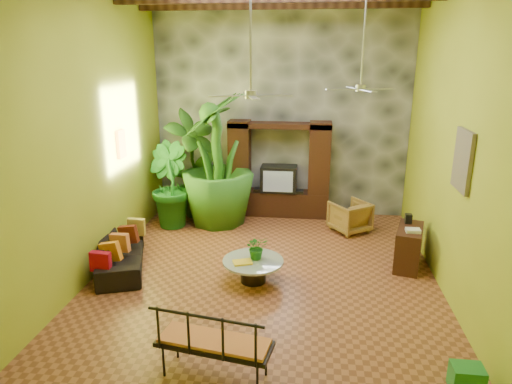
# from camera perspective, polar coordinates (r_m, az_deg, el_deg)

# --- Properties ---
(ground) EXTENTS (7.00, 7.00, 0.00)m
(ground) POSITION_cam_1_polar(r_m,az_deg,el_deg) (8.38, 1.16, -10.02)
(ground) COLOR brown
(ground) RESTS_ON ground
(back_wall) EXTENTS (6.00, 0.02, 5.00)m
(back_wall) POSITION_cam_1_polar(r_m,az_deg,el_deg) (11.04, 3.13, 10.14)
(back_wall) COLOR #98A224
(back_wall) RESTS_ON ground
(left_wall) EXTENTS (0.02, 7.00, 5.00)m
(left_wall) POSITION_cam_1_polar(r_m,az_deg,el_deg) (8.43, -19.64, 7.08)
(left_wall) COLOR #98A224
(left_wall) RESTS_ON ground
(right_wall) EXTENTS (0.02, 7.00, 5.00)m
(right_wall) POSITION_cam_1_polar(r_m,az_deg,el_deg) (7.88, 23.66, 6.02)
(right_wall) COLOR #98A224
(right_wall) RESTS_ON ground
(stone_accent_wall) EXTENTS (5.98, 0.10, 4.98)m
(stone_accent_wall) POSITION_cam_1_polar(r_m,az_deg,el_deg) (10.98, 3.11, 10.11)
(stone_accent_wall) COLOR #3C3F44
(stone_accent_wall) RESTS_ON ground
(entertainment_center) EXTENTS (2.40, 0.55, 2.30)m
(entertainment_center) POSITION_cam_1_polar(r_m,az_deg,el_deg) (10.97, 2.87, 1.94)
(entertainment_center) COLOR black
(entertainment_center) RESTS_ON ground
(ceiling_fan_front) EXTENTS (1.28, 1.28, 1.86)m
(ceiling_fan_front) POSITION_cam_1_polar(r_m,az_deg,el_deg) (7.11, -0.67, 13.72)
(ceiling_fan_front) COLOR #A2A2A6
(ceiling_fan_front) RESTS_ON ceiling
(ceiling_fan_back) EXTENTS (1.28, 1.28, 1.86)m
(ceiling_fan_back) POSITION_cam_1_polar(r_m,az_deg,el_deg) (8.69, 13.03, 13.89)
(ceiling_fan_back) COLOR #A2A2A6
(ceiling_fan_back) RESTS_ON ceiling
(wall_art_mask) EXTENTS (0.06, 0.32, 0.55)m
(wall_art_mask) POSITION_cam_1_polar(r_m,az_deg,el_deg) (9.37, -16.51, 5.78)
(wall_art_mask) COLOR gold
(wall_art_mask) RESTS_ON left_wall
(wall_art_painting) EXTENTS (0.06, 0.70, 0.90)m
(wall_art_painting) POSITION_cam_1_polar(r_m,az_deg,el_deg) (7.34, 24.44, 3.61)
(wall_art_painting) COLOR #235E80
(wall_art_painting) RESTS_ON right_wall
(sofa) EXTENTS (1.34, 2.06, 0.56)m
(sofa) POSITION_cam_1_polar(r_m,az_deg,el_deg) (8.80, -16.51, -7.40)
(sofa) COLOR black
(sofa) RESTS_ON ground
(wicker_armchair) EXTENTS (1.04, 1.04, 0.69)m
(wicker_armchair) POSITION_cam_1_polar(r_m,az_deg,el_deg) (10.31, 11.64, -3.02)
(wicker_armchair) COLOR #995F37
(wicker_armchair) RESTS_ON ground
(tall_plant_a) EXTENTS (1.55, 1.64, 2.58)m
(tall_plant_a) POSITION_cam_1_polar(r_m,az_deg,el_deg) (10.88, -7.85, 3.44)
(tall_plant_a) COLOR #275917
(tall_plant_a) RESTS_ON ground
(tall_plant_b) EXTENTS (1.35, 1.34, 1.92)m
(tall_plant_b) POSITION_cam_1_polar(r_m,az_deg,el_deg) (10.46, -10.90, 0.86)
(tall_plant_b) COLOR #185E1C
(tall_plant_b) RESTS_ON ground
(tall_plant_c) EXTENTS (1.82, 1.82, 3.01)m
(tall_plant_c) POSITION_cam_1_polar(r_m,az_deg,el_deg) (10.33, -4.93, 4.03)
(tall_plant_c) COLOR #2D6A1C
(tall_plant_c) RESTS_ON ground
(coffee_table) EXTENTS (1.05, 1.05, 0.40)m
(coffee_table) POSITION_cam_1_polar(r_m,az_deg,el_deg) (7.98, -0.37, -9.43)
(coffee_table) COLOR black
(coffee_table) RESTS_ON ground
(centerpiece_plant) EXTENTS (0.47, 0.44, 0.42)m
(centerpiece_plant) POSITION_cam_1_polar(r_m,az_deg,el_deg) (7.89, 0.11, -6.91)
(centerpiece_plant) COLOR #1C641A
(centerpiece_plant) RESTS_ON coffee_table
(yellow_tray) EXTENTS (0.37, 0.32, 0.03)m
(yellow_tray) POSITION_cam_1_polar(r_m,az_deg,el_deg) (7.80, -1.70, -8.77)
(yellow_tray) COLOR yellow
(yellow_tray) RESTS_ON coffee_table
(iron_bench) EXTENTS (1.46, 0.74, 0.57)m
(iron_bench) POSITION_cam_1_polar(r_m,az_deg,el_deg) (5.69, -5.42, -18.05)
(iron_bench) COLOR black
(iron_bench) RESTS_ON ground
(side_console) EXTENTS (0.66, 1.03, 0.76)m
(side_console) POSITION_cam_1_polar(r_m,az_deg,el_deg) (8.92, 18.53, -6.56)
(side_console) COLOR #3B1F12
(side_console) RESTS_ON ground
(green_bin) EXTENTS (0.36, 0.27, 0.32)m
(green_bin) POSITION_cam_1_polar(r_m,az_deg,el_deg) (6.27, 24.84, -20.39)
(green_bin) COLOR #1E7230
(green_bin) RESTS_ON ground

